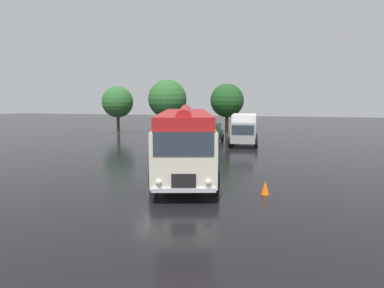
{
  "coord_description": "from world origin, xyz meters",
  "views": [
    {
      "loc": [
        5.35,
        -15.7,
        3.91
      ],
      "look_at": [
        0.93,
        2.36,
        1.4
      ],
      "focal_mm": 32.0,
      "sensor_mm": 36.0,
      "label": 1
    }
  ],
  "objects_px": {
    "vintage_bus": "(185,138)",
    "car_mid_left": "(210,133)",
    "car_near_left": "(182,132)",
    "box_van": "(244,128)",
    "traffic_cone": "(265,188)"
  },
  "relations": [
    {
      "from": "car_near_left",
      "to": "traffic_cone",
      "type": "relative_size",
      "value": 7.83
    },
    {
      "from": "vintage_bus",
      "to": "box_van",
      "type": "relative_size",
      "value": 1.77
    },
    {
      "from": "car_mid_left",
      "to": "traffic_cone",
      "type": "bearing_deg",
      "value": -71.45
    },
    {
      "from": "car_near_left",
      "to": "box_van",
      "type": "bearing_deg",
      "value": -6.0
    },
    {
      "from": "car_mid_left",
      "to": "car_near_left",
      "type": "bearing_deg",
      "value": 172.05
    },
    {
      "from": "car_near_left",
      "to": "traffic_cone",
      "type": "height_order",
      "value": "car_near_left"
    },
    {
      "from": "vintage_bus",
      "to": "box_van",
      "type": "height_order",
      "value": "vintage_bus"
    },
    {
      "from": "car_mid_left",
      "to": "box_van",
      "type": "height_order",
      "value": "box_van"
    },
    {
      "from": "car_near_left",
      "to": "traffic_cone",
      "type": "distance_m",
      "value": 17.73
    },
    {
      "from": "vintage_bus",
      "to": "box_van",
      "type": "distance_m",
      "value": 12.79
    },
    {
      "from": "car_near_left",
      "to": "box_van",
      "type": "xyz_separation_m",
      "value": [
        5.58,
        -0.59,
        0.52
      ]
    },
    {
      "from": "car_mid_left",
      "to": "box_van",
      "type": "distance_m",
      "value": 2.99
    },
    {
      "from": "vintage_bus",
      "to": "car_mid_left",
      "type": "relative_size",
      "value": 2.46
    },
    {
      "from": "vintage_bus",
      "to": "traffic_cone",
      "type": "xyz_separation_m",
      "value": [
        4.09,
        -2.65,
        -1.62
      ]
    },
    {
      "from": "vintage_bus",
      "to": "car_near_left",
      "type": "bearing_deg",
      "value": 105.86
    }
  ]
}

